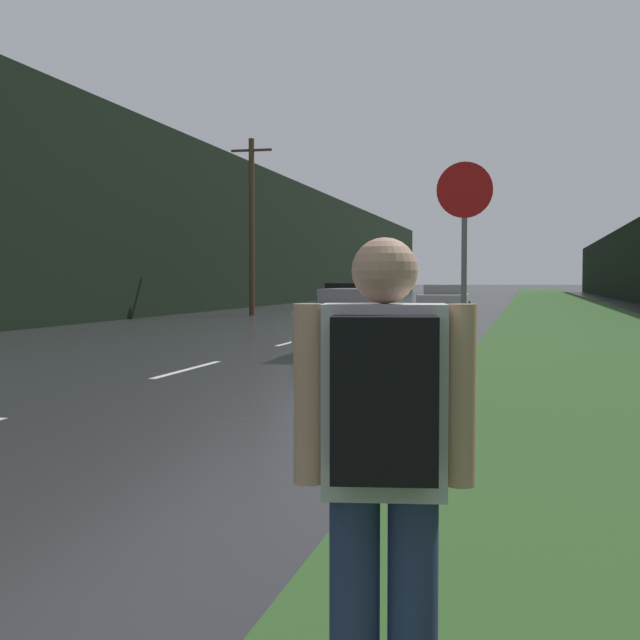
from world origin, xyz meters
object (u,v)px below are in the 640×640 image
(stop_sign, at_px, (464,253))
(car_passing_near, at_px, (361,320))
(hitchhiker_with_backpack, at_px, (384,462))
(car_passing_far, at_px, (444,300))
(car_oncoming, at_px, (348,298))

(stop_sign, xyz_separation_m, car_passing_near, (-2.60, 6.93, -1.16))
(hitchhiker_with_backpack, bearing_deg, car_passing_far, 85.90)
(car_passing_far, xyz_separation_m, car_oncoming, (-4.49, 1.87, 0.01))
(car_passing_near, distance_m, car_oncoming, 21.47)
(hitchhiker_with_backpack, bearing_deg, car_passing_near, 91.77)
(stop_sign, height_order, car_passing_near, stop_sign)
(stop_sign, height_order, car_oncoming, stop_sign)
(car_passing_far, bearing_deg, car_oncoming, -22.63)
(stop_sign, distance_m, car_passing_near, 7.49)
(stop_sign, bearing_deg, car_passing_far, 95.70)
(hitchhiker_with_backpack, bearing_deg, car_oncoming, 92.53)
(car_oncoming, bearing_deg, stop_sign, -75.76)
(car_passing_near, distance_m, car_passing_far, 19.13)
(car_passing_far, relative_size, car_oncoming, 0.94)
(stop_sign, relative_size, car_oncoming, 0.68)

